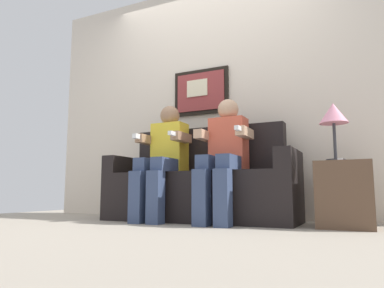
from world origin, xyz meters
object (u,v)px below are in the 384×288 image
at_px(couch, 200,187).
at_px(side_table_right, 345,195).
at_px(table_lamp, 333,116).
at_px(person_on_right, 224,153).
at_px(spare_remote_on_table, 340,160).
at_px(person_on_left, 163,156).

distance_m(couch, side_table_right, 1.26).
distance_m(couch, table_lamp, 1.33).
relative_size(person_on_right, spare_remote_on_table, 8.54).
xyz_separation_m(person_on_right, spare_remote_on_table, (0.93, 0.02, -0.10)).
bearing_deg(person_on_left, spare_remote_on_table, 0.72).
relative_size(table_lamp, spare_remote_on_table, 3.54).
height_order(person_on_left, person_on_right, same).
height_order(couch, spare_remote_on_table, couch).
bearing_deg(table_lamp, spare_remote_on_table, -30.37).
bearing_deg(table_lamp, couch, 173.96).
distance_m(table_lamp, spare_remote_on_table, 0.35).
relative_size(person_on_left, spare_remote_on_table, 8.54).
xyz_separation_m(couch, table_lamp, (1.20, -0.13, 0.55)).
height_order(person_on_right, spare_remote_on_table, person_on_right).
height_order(person_on_left, side_table_right, person_on_left).
bearing_deg(table_lamp, person_on_left, -178.49).
bearing_deg(spare_remote_on_table, person_on_right, -178.83).
distance_m(couch, person_on_left, 0.45).
bearing_deg(person_on_left, side_table_right, 2.26).
xyz_separation_m(couch, person_on_left, (-0.30, -0.17, 0.29)).
relative_size(person_on_right, side_table_right, 2.22).
bearing_deg(person_on_left, couch, 28.77).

